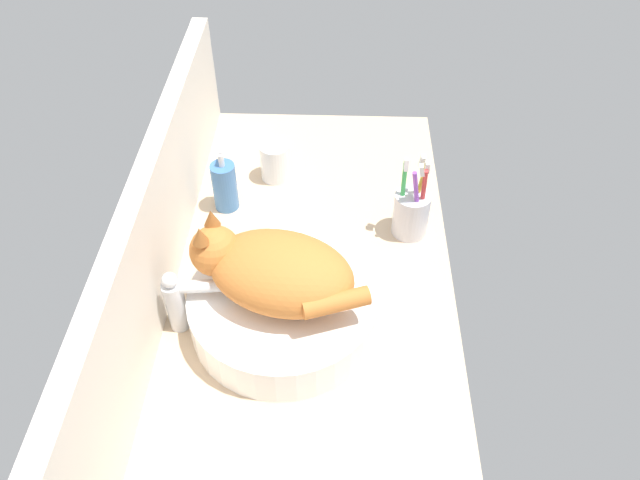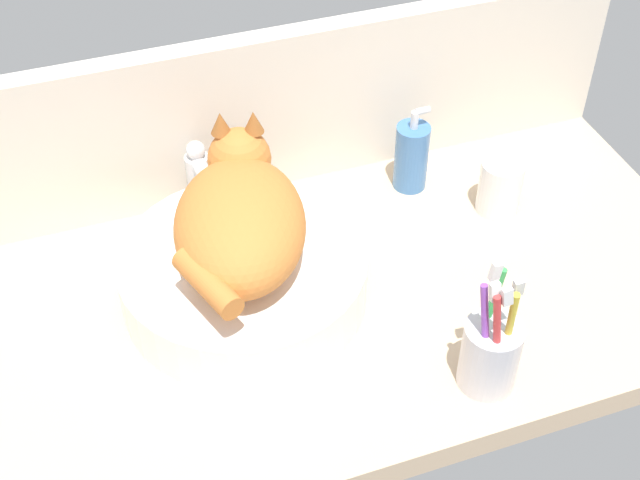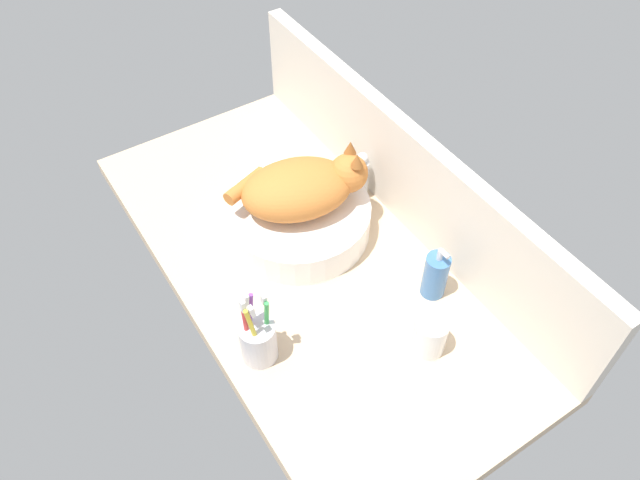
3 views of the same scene
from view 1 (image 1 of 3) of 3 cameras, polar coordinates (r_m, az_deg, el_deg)
ground_plane at (r=121.41cm, az=-1.40°, el=-4.79°), size 116.00×57.00×4.00cm
backsplash_panel at (r=114.98cm, az=-14.94°, el=0.53°), size 116.00×3.60×25.77cm
sink_basin at (r=111.52cm, az=-3.34°, el=-6.22°), size 33.39×33.39×7.75cm
cat at (r=104.53cm, az=-4.27°, el=-2.75°), size 23.13×30.75×14.00cm
faucet at (r=110.86cm, az=-12.59°, el=-5.26°), size 3.66×11.85×13.60cm
soap_dispenser at (r=133.78cm, az=-8.70°, el=4.92°), size 5.23×5.23×14.34cm
toothbrush_cup at (r=127.76cm, az=8.35°, el=2.58°), size 7.30×7.30×18.69cm
water_glass at (r=141.49cm, az=-4.12°, el=7.03°), size 6.56×6.56×8.73cm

